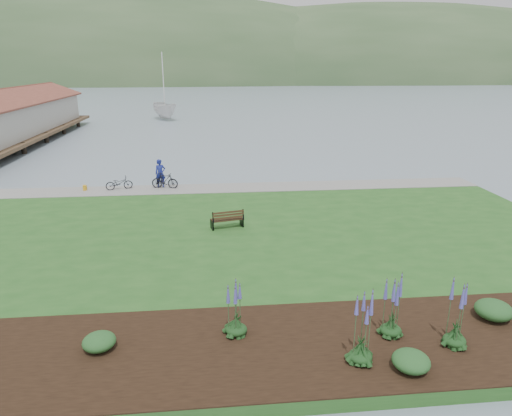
{
  "coord_description": "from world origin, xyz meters",
  "views": [
    {
      "loc": [
        0.28,
        -20.48,
        7.87
      ],
      "look_at": [
        2.31,
        -0.1,
        1.3
      ],
      "focal_mm": 32.0,
      "sensor_mm": 36.0,
      "label": 1
    }
  ],
  "objects_px": {
    "bicycle_a": "(119,183)",
    "sailboat": "(166,120)",
    "person": "(160,171)",
    "park_bench": "(227,219)"
  },
  "relations": [
    {
      "from": "person",
      "to": "bicycle_a",
      "type": "bearing_deg",
      "value": 167.19
    },
    {
      "from": "bicycle_a",
      "to": "person",
      "type": "bearing_deg",
      "value": -97.96
    },
    {
      "from": "park_bench",
      "to": "sailboat",
      "type": "relative_size",
      "value": 0.05
    },
    {
      "from": "person",
      "to": "sailboat",
      "type": "bearing_deg",
      "value": 74.98
    },
    {
      "from": "bicycle_a",
      "to": "sailboat",
      "type": "distance_m",
      "value": 39.34
    },
    {
      "from": "sailboat",
      "to": "person",
      "type": "bearing_deg",
      "value": -108.3
    },
    {
      "from": "park_bench",
      "to": "bicycle_a",
      "type": "xyz_separation_m",
      "value": [
        -6.33,
        7.47,
        -0.04
      ]
    },
    {
      "from": "person",
      "to": "sailboat",
      "type": "xyz_separation_m",
      "value": [
        -3.19,
        39.03,
        -1.44
      ]
    },
    {
      "from": "park_bench",
      "to": "person",
      "type": "distance_m",
      "value": 8.69
    },
    {
      "from": "park_bench",
      "to": "person",
      "type": "relative_size",
      "value": 0.77
    }
  ]
}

